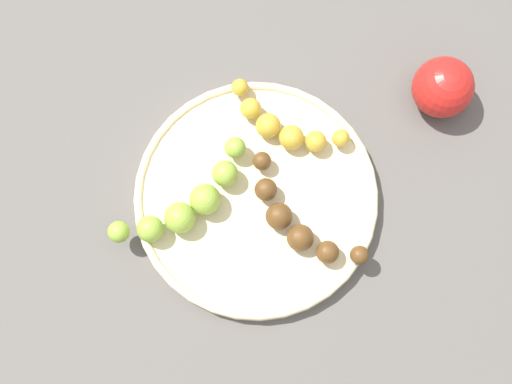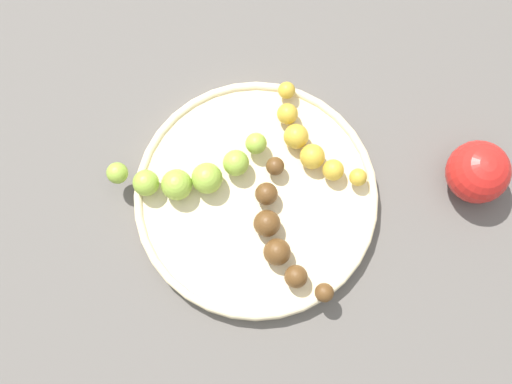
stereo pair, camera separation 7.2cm
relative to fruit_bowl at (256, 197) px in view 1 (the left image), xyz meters
name	(u,v)px [view 1 (the left image)]	position (x,y,z in m)	size (l,w,h in m)	color
ground_plane	(256,200)	(0.00, 0.00, -0.01)	(2.40, 2.40, 0.00)	#56514C
fruit_bowl	(256,197)	(0.00, 0.00, 0.00)	(0.28, 0.28, 0.02)	beige
banana_green	(188,203)	(-0.05, 0.06, 0.02)	(0.17, 0.09, 0.04)	#8CAD38
banana_overripe	(295,222)	(-0.01, -0.05, 0.02)	(0.08, 0.17, 0.03)	#593819
banana_spotted	(282,126)	(0.08, 0.02, 0.02)	(0.06, 0.15, 0.03)	gold
apple_red	(443,87)	(0.22, -0.12, 0.02)	(0.07, 0.07, 0.07)	red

